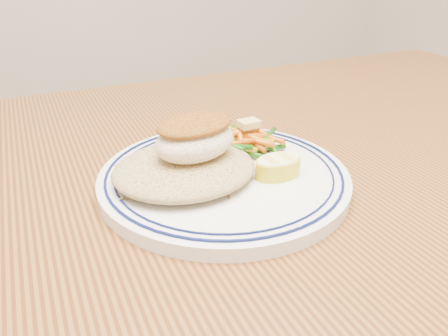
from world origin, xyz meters
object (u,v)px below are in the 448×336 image
at_px(rice_pilaf, 184,166).
at_px(fish_fillet, 195,137).
at_px(vegetable_pile, 242,140).
at_px(plate, 224,176).
at_px(dining_table, 230,258).
at_px(lemon_wedge, 278,166).

height_order(rice_pilaf, fish_fillet, fish_fillet).
height_order(fish_fillet, vegetable_pile, fish_fillet).
bearing_deg(plate, fish_fillet, 171.74).
xyz_separation_m(rice_pilaf, fish_fillet, (0.01, 0.00, 0.03)).
bearing_deg(dining_table, rice_pilaf, 161.83).
bearing_deg(dining_table, lemon_wedge, -24.06).
height_order(dining_table, rice_pilaf, rice_pilaf).
relative_size(dining_table, lemon_wedge, 27.42).
relative_size(plate, rice_pilaf, 1.78).
relative_size(vegetable_pile, lemon_wedge, 1.92).
bearing_deg(lemon_wedge, plate, 147.17).
distance_m(vegetable_pile, lemon_wedge, 0.08).
height_order(rice_pilaf, lemon_wedge, rice_pilaf).
bearing_deg(lemon_wedge, dining_table, 155.94).
height_order(plate, vegetable_pile, vegetable_pile).
xyz_separation_m(dining_table, lemon_wedge, (0.05, -0.02, 0.12)).
distance_m(fish_fillet, vegetable_pile, 0.09).
distance_m(dining_table, fish_fillet, 0.16).
bearing_deg(lemon_wedge, vegetable_pile, 92.70).
distance_m(rice_pilaf, fish_fillet, 0.03).
relative_size(dining_table, plate, 5.45).
xyz_separation_m(rice_pilaf, lemon_wedge, (0.09, -0.04, -0.00)).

